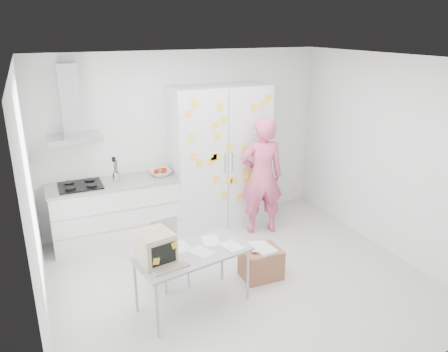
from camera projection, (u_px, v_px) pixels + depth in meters
name	position (u px, v px, depth m)	size (l,w,h in m)	color
floor	(240.00, 279.00, 5.53)	(4.50, 4.00, 0.02)	silver
walls	(217.00, 162.00, 5.71)	(4.52, 4.01, 2.70)	white
ceiling	(243.00, 59.00, 4.65)	(4.50, 4.00, 0.02)	white
counter_run	(116.00, 211.00, 6.39)	(1.84, 0.63, 1.28)	white
range_hood	(71.00, 111.00, 5.84)	(0.70, 0.48, 1.01)	silver
tall_cabinet	(220.00, 157.00, 6.79)	(1.50, 0.68, 2.20)	silver
person	(262.00, 177.00, 6.53)	(0.65, 0.43, 1.79)	#D05177
desk	(170.00, 251.00, 4.65)	(1.36, 0.86, 1.01)	gray
chair	(168.00, 248.00, 5.31)	(0.43, 0.43, 0.83)	#A4A4A2
cardboard_box	(261.00, 263.00, 5.51)	(0.49, 0.40, 0.42)	#905A3E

